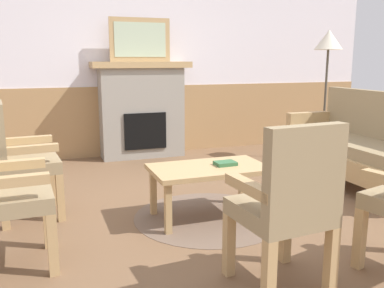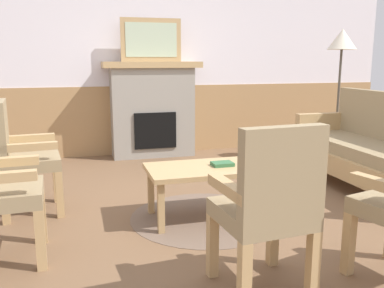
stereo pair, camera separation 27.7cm
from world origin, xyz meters
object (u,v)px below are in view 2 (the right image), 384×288
at_px(fireplace, 152,109).
at_px(floor_lamp_by_couch, 342,48).
at_px(framed_picture, 151,40).
at_px(couch, 370,151).
at_px(coffee_table, 205,173).
at_px(armchair_front_left, 269,203).
at_px(book_on_table, 222,164).
at_px(armchair_near_fireplace, 20,152).

xyz_separation_m(fireplace, floor_lamp_by_couch, (2.24, -0.94, 0.80)).
bearing_deg(framed_picture, floor_lamp_by_couch, -22.83).
relative_size(couch, coffee_table, 1.87).
distance_m(framed_picture, armchair_front_left, 3.76).
relative_size(coffee_table, armchair_front_left, 0.98).
xyz_separation_m(couch, armchair_front_left, (-1.86, -1.52, 0.14)).
bearing_deg(book_on_table, coffee_table, 177.88).
xyz_separation_m(framed_picture, book_on_table, (0.14, -2.42, -1.10)).
height_order(fireplace, coffee_table, fireplace).
bearing_deg(framed_picture, armchair_front_left, -90.27).
distance_m(book_on_table, armchair_front_left, 1.21).
height_order(couch, floor_lamp_by_couch, floor_lamp_by_couch).
bearing_deg(armchair_near_fireplace, coffee_table, -19.31).
bearing_deg(couch, armchair_front_left, -140.80).
bearing_deg(framed_picture, coffee_table, -90.03).
relative_size(framed_picture, floor_lamp_by_couch, 0.48).
xyz_separation_m(couch, book_on_table, (-1.70, -0.32, 0.06)).
xyz_separation_m(coffee_table, armchair_near_fireplace, (-1.47, 0.52, 0.15)).
bearing_deg(coffee_table, floor_lamp_by_couch, 33.31).
relative_size(couch, armchair_front_left, 1.84).
height_order(fireplace, armchair_near_fireplace, fireplace).
bearing_deg(coffee_table, armchair_near_fireplace, 160.69).
xyz_separation_m(framed_picture, couch, (1.84, -2.10, -1.16)).
bearing_deg(couch, book_on_table, -169.39).
bearing_deg(floor_lamp_by_couch, framed_picture, 157.17).
bearing_deg(floor_lamp_by_couch, armchair_near_fireplace, -165.57).
distance_m(book_on_table, armchair_near_fireplace, 1.70).
height_order(book_on_table, armchair_front_left, armchair_front_left).
bearing_deg(framed_picture, fireplace, -90.00).
bearing_deg(armchair_front_left, armchair_near_fireplace, 130.24).
relative_size(fireplace, floor_lamp_by_couch, 0.77).
distance_m(fireplace, book_on_table, 2.43).
xyz_separation_m(framed_picture, floor_lamp_by_couch, (2.24, -0.94, -0.11)).
bearing_deg(book_on_table, fireplace, 93.42).
bearing_deg(book_on_table, armchair_near_fireplace, 162.14).
xyz_separation_m(coffee_table, floor_lamp_by_couch, (2.24, 1.47, 1.06)).
bearing_deg(fireplace, floor_lamp_by_couch, -22.82).
xyz_separation_m(couch, floor_lamp_by_couch, (0.39, 1.16, 1.05)).
bearing_deg(fireplace, couch, -48.69).
bearing_deg(armchair_near_fireplace, floor_lamp_by_couch, 14.43).
relative_size(fireplace, armchair_front_left, 1.33).
xyz_separation_m(coffee_table, book_on_table, (0.15, -0.01, 0.07)).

